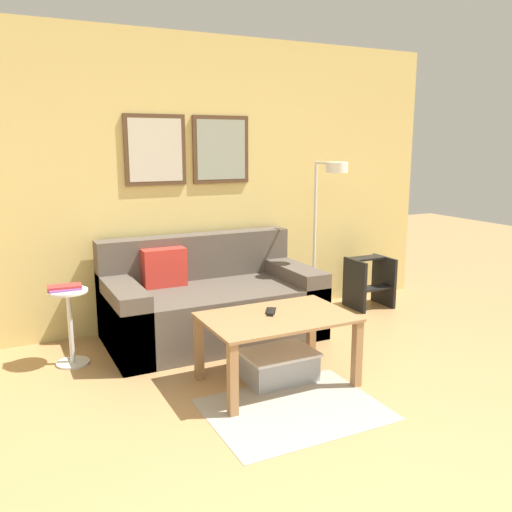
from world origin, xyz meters
TOP-DOWN VIEW (x-y plane):
  - wall_back at (0.01, 3.04)m, footprint 5.60×0.09m
  - area_rug at (0.24, 1.10)m, footprint 1.07×0.82m
  - couch at (0.25, 2.55)m, footprint 1.74×0.95m
  - coffee_table at (0.32, 1.49)m, footprint 0.99×0.65m
  - storage_bin at (0.36, 1.53)m, footprint 0.50×0.36m
  - floor_lamp at (1.39, 2.52)m, footprint 0.26×0.56m
  - side_table at (-0.89, 2.46)m, footprint 0.29×0.29m
  - book_stack at (-0.91, 2.48)m, footprint 0.25×0.16m
  - remote_control at (0.32, 1.56)m, footprint 0.12×0.15m
  - cell_phone at (0.33, 1.60)m, footprint 0.13×0.15m
  - step_stool at (2.00, 2.64)m, footprint 0.40×0.36m

SIDE VIEW (x-z plane):
  - area_rug at x=0.24m, z-range 0.00..0.01m
  - storage_bin at x=0.36m, z-range 0.00..0.21m
  - step_stool at x=2.00m, z-range 0.02..0.52m
  - couch at x=0.25m, z-range -0.13..0.71m
  - side_table at x=-0.89m, z-range 0.05..0.63m
  - coffee_table at x=0.32m, z-range 0.16..0.64m
  - cell_phone at x=0.33m, z-range 0.48..0.49m
  - remote_control at x=0.32m, z-range 0.48..0.50m
  - book_stack at x=-0.91m, z-range 0.57..0.60m
  - floor_lamp at x=1.39m, z-range 0.23..1.69m
  - wall_back at x=0.01m, z-range 0.01..2.56m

